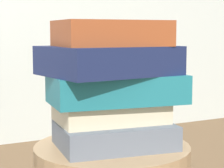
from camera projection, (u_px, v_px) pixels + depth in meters
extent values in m
cube|color=slate|center=(113.00, 135.00, 0.97)|extent=(0.27, 0.22, 0.05)
cube|color=beige|center=(110.00, 112.00, 0.98)|extent=(0.25, 0.19, 0.05)
cube|color=#1E727F|center=(117.00, 89.00, 0.96)|extent=(0.31, 0.20, 0.06)
cube|color=#19234C|center=(108.00, 60.00, 0.96)|extent=(0.29, 0.23, 0.06)
cube|color=#994723|center=(112.00, 33.00, 0.94)|extent=(0.25, 0.17, 0.06)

